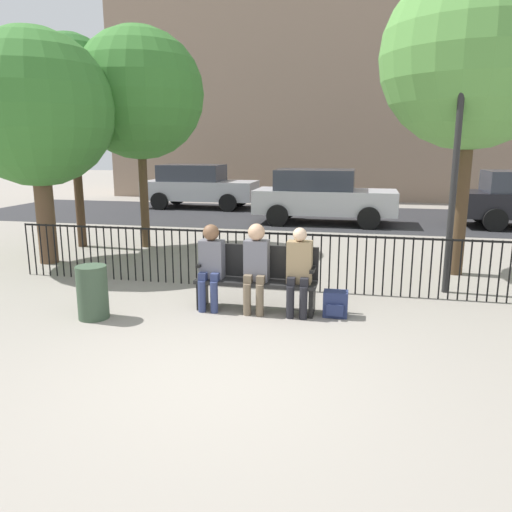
{
  "coord_description": "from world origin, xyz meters",
  "views": [
    {
      "loc": [
        1.44,
        -4.54,
        2.32
      ],
      "look_at": [
        0.0,
        2.15,
        0.8
      ],
      "focal_mm": 35.0,
      "sensor_mm": 36.0,
      "label": 1
    }
  ],
  "objects_px": {
    "tree_2": "(139,94)",
    "parked_car_2": "(198,186)",
    "seated_person_1": "(256,262)",
    "seated_person_0": "(211,262)",
    "parked_car_1": "(322,196)",
    "backpack": "(335,304)",
    "tree_1": "(36,110)",
    "tree_0": "(70,79)",
    "park_bench": "(257,276)",
    "tree_3": "(474,57)",
    "seated_person_2": "(299,267)",
    "lamp_post": "(459,122)",
    "trash_bin": "(93,292)"
  },
  "relations": [
    {
      "from": "tree_3",
      "to": "parked_car_1",
      "type": "distance_m",
      "value": 6.99
    },
    {
      "from": "seated_person_0",
      "to": "parked_car_1",
      "type": "xyz_separation_m",
      "value": [
        0.87,
        8.5,
        0.14
      ]
    },
    {
      "from": "seated_person_1",
      "to": "tree_3",
      "type": "distance_m",
      "value": 5.24
    },
    {
      "from": "seated_person_2",
      "to": "tree_1",
      "type": "bearing_deg",
      "value": 158.49
    },
    {
      "from": "tree_1",
      "to": "tree_3",
      "type": "xyz_separation_m",
      "value": [
        7.87,
        0.76,
        0.8
      ]
    },
    {
      "from": "park_bench",
      "to": "parked_car_1",
      "type": "bearing_deg",
      "value": 88.48
    },
    {
      "from": "park_bench",
      "to": "trash_bin",
      "type": "bearing_deg",
      "value": -157.55
    },
    {
      "from": "seated_person_2",
      "to": "trash_bin",
      "type": "distance_m",
      "value": 2.84
    },
    {
      "from": "tree_1",
      "to": "parked_car_2",
      "type": "distance_m",
      "value": 9.54
    },
    {
      "from": "seated_person_1",
      "to": "parked_car_1",
      "type": "xyz_separation_m",
      "value": [
        0.21,
        8.5,
        0.12
      ]
    },
    {
      "from": "seated_person_1",
      "to": "backpack",
      "type": "distance_m",
      "value": 1.24
    },
    {
      "from": "tree_0",
      "to": "seated_person_0",
      "type": "bearing_deg",
      "value": -41.0
    },
    {
      "from": "tree_1",
      "to": "parked_car_2",
      "type": "bearing_deg",
      "value": 89.69
    },
    {
      "from": "seated_person_2",
      "to": "backpack",
      "type": "height_order",
      "value": "seated_person_2"
    },
    {
      "from": "parked_car_2",
      "to": "trash_bin",
      "type": "xyz_separation_m",
      "value": [
        2.57,
        -12.15,
        -0.47
      ]
    },
    {
      "from": "backpack",
      "to": "tree_1",
      "type": "distance_m",
      "value": 6.82
    },
    {
      "from": "seated_person_2",
      "to": "tree_3",
      "type": "distance_m",
      "value": 4.93
    },
    {
      "from": "lamp_post",
      "to": "backpack",
      "type": "bearing_deg",
      "value": -136.96
    },
    {
      "from": "park_bench",
      "to": "tree_0",
      "type": "xyz_separation_m",
      "value": [
        -4.97,
        3.63,
        3.26
      ]
    },
    {
      "from": "seated_person_1",
      "to": "backpack",
      "type": "height_order",
      "value": "seated_person_1"
    },
    {
      "from": "parked_car_2",
      "to": "tree_1",
      "type": "bearing_deg",
      "value": -90.31
    },
    {
      "from": "seated_person_2",
      "to": "parked_car_2",
      "type": "height_order",
      "value": "parked_car_2"
    },
    {
      "from": "tree_1",
      "to": "seated_person_2",
      "type": "bearing_deg",
      "value": -21.51
    },
    {
      "from": "backpack",
      "to": "tree_1",
      "type": "relative_size",
      "value": 0.08
    },
    {
      "from": "tree_0",
      "to": "tree_2",
      "type": "height_order",
      "value": "tree_2"
    },
    {
      "from": "seated_person_2",
      "to": "backpack",
      "type": "relative_size",
      "value": 3.42
    },
    {
      "from": "seated_person_1",
      "to": "tree_2",
      "type": "bearing_deg",
      "value": 130.95
    },
    {
      "from": "tree_3",
      "to": "parked_car_2",
      "type": "distance_m",
      "value": 11.95
    },
    {
      "from": "backpack",
      "to": "lamp_post",
      "type": "distance_m",
      "value": 3.37
    },
    {
      "from": "tree_1",
      "to": "trash_bin",
      "type": "height_order",
      "value": "tree_1"
    },
    {
      "from": "tree_2",
      "to": "parked_car_1",
      "type": "height_order",
      "value": "tree_2"
    },
    {
      "from": "park_bench",
      "to": "tree_0",
      "type": "relative_size",
      "value": 0.37
    },
    {
      "from": "seated_person_0",
      "to": "parked_car_1",
      "type": "height_order",
      "value": "parked_car_1"
    },
    {
      "from": "seated_person_0",
      "to": "seated_person_1",
      "type": "xyz_separation_m",
      "value": [
        0.66,
        0.0,
        0.02
      ]
    },
    {
      "from": "tree_0",
      "to": "seated_person_2",
      "type": "bearing_deg",
      "value": -33.93
    },
    {
      "from": "park_bench",
      "to": "parked_car_2",
      "type": "distance_m",
      "value": 12.21
    },
    {
      "from": "tree_2",
      "to": "parked_car_1",
      "type": "xyz_separation_m",
      "value": [
        3.71,
        4.46,
        -2.58
      ]
    },
    {
      "from": "tree_0",
      "to": "parked_car_2",
      "type": "bearing_deg",
      "value": 87.77
    },
    {
      "from": "seated_person_0",
      "to": "tree_0",
      "type": "relative_size",
      "value": 0.26
    },
    {
      "from": "seated_person_0",
      "to": "seated_person_1",
      "type": "distance_m",
      "value": 0.66
    },
    {
      "from": "tree_1",
      "to": "park_bench",
      "type": "bearing_deg",
      "value": -22.71
    },
    {
      "from": "seated_person_1",
      "to": "parked_car_2",
      "type": "bearing_deg",
      "value": 112.34
    },
    {
      "from": "park_bench",
      "to": "tree_3",
      "type": "bearing_deg",
      "value": 41.03
    },
    {
      "from": "backpack",
      "to": "parked_car_1",
      "type": "height_order",
      "value": "parked_car_1"
    },
    {
      "from": "park_bench",
      "to": "seated_person_1",
      "type": "distance_m",
      "value": 0.26
    },
    {
      "from": "backpack",
      "to": "tree_2",
      "type": "bearing_deg",
      "value": 139.05
    },
    {
      "from": "seated_person_2",
      "to": "tree_0",
      "type": "relative_size",
      "value": 0.26
    },
    {
      "from": "park_bench",
      "to": "seated_person_0",
      "type": "bearing_deg",
      "value": -168.9
    },
    {
      "from": "tree_2",
      "to": "park_bench",
      "type": "bearing_deg",
      "value": -48.24
    },
    {
      "from": "tree_2",
      "to": "parked_car_2",
      "type": "bearing_deg",
      "value": 99.14
    }
  ]
}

